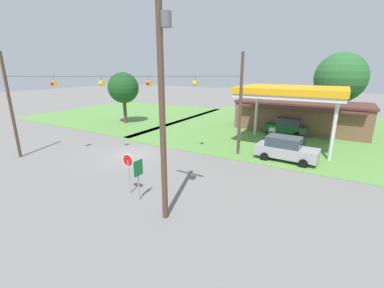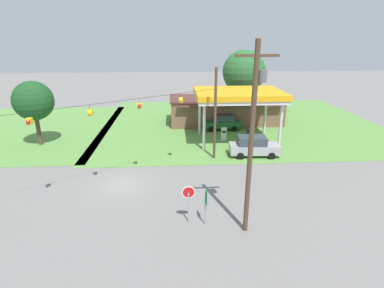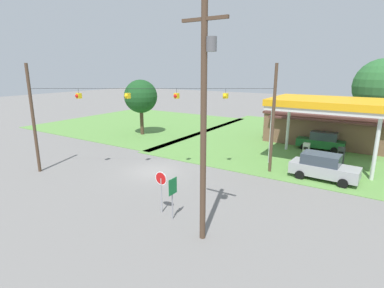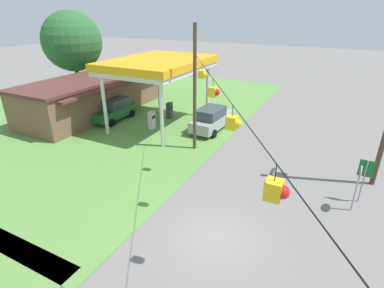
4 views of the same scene
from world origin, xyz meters
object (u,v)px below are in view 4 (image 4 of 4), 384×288
(fuel_pump_near, at_px, (152,121))
(tree_behind_station, at_px, (72,41))
(gas_station_store, at_px, (95,95))
(fuel_pump_far, at_px, (170,112))
(gas_station_canopy, at_px, (159,65))
(car_at_pumps_rear, at_px, (114,109))
(route_sign, at_px, (365,173))
(car_at_pumps_front, at_px, (211,119))
(stop_sign_roadside, at_px, (359,179))

(fuel_pump_near, bearing_deg, tree_behind_station, 69.50)
(gas_station_store, distance_m, fuel_pump_far, 7.73)
(gas_station_canopy, distance_m, fuel_pump_near, 4.58)
(car_at_pumps_rear, bearing_deg, gas_station_store, -106.86)
(route_sign, relative_size, tree_behind_station, 0.26)
(fuel_pump_near, xyz_separation_m, tree_behind_station, (4.99, 13.35, 5.33))
(gas_station_store, distance_m, fuel_pump_near, 7.74)
(car_at_pumps_front, bearing_deg, fuel_pump_near, 119.12)
(stop_sign_roadside, bearing_deg, tree_behind_station, -108.73)
(car_at_pumps_front, bearing_deg, gas_station_canopy, 102.54)
(tree_behind_station, bearing_deg, route_sign, -106.68)
(fuel_pump_near, distance_m, route_sign, 15.91)
(fuel_pump_far, bearing_deg, fuel_pump_near, 180.00)
(gas_station_store, height_order, fuel_pump_near, gas_station_store)
(gas_station_store, relative_size, tree_behind_station, 1.60)
(car_at_pumps_rear, bearing_deg, stop_sign_roadside, 74.54)
(fuel_pump_far, xyz_separation_m, car_at_pumps_rear, (-2.30, 4.46, 0.22))
(fuel_pump_far, bearing_deg, car_at_pumps_rear, 117.33)
(car_at_pumps_rear, xyz_separation_m, stop_sign_roadside, (-5.24, -19.61, 0.84))
(gas_station_store, bearing_deg, route_sign, -102.53)
(car_at_pumps_front, relative_size, car_at_pumps_rear, 1.07)
(gas_station_canopy, bearing_deg, fuel_pump_near, -179.94)
(gas_station_canopy, relative_size, stop_sign_roadside, 3.68)
(fuel_pump_far, relative_size, stop_sign_roadside, 0.64)
(fuel_pump_near, height_order, car_at_pumps_rear, car_at_pumps_rear)
(car_at_pumps_front, distance_m, tree_behind_station, 18.73)
(route_sign, bearing_deg, car_at_pumps_rear, 78.08)
(gas_station_canopy, distance_m, gas_station_store, 8.25)
(fuel_pump_near, relative_size, route_sign, 0.67)
(stop_sign_roadside, relative_size, route_sign, 1.04)
(fuel_pump_near, height_order, route_sign, route_sign)
(car_at_pumps_front, relative_size, stop_sign_roadside, 1.95)
(fuel_pump_far, bearing_deg, route_sign, -112.84)
(gas_station_canopy, distance_m, tree_behind_station, 13.85)
(stop_sign_roadside, height_order, route_sign, stop_sign_roadside)
(gas_station_canopy, xyz_separation_m, tree_behind_station, (3.56, 13.35, 0.99))
(gas_station_store, xyz_separation_m, car_at_pumps_front, (0.72, -11.99, -0.76))
(car_at_pumps_rear, distance_m, route_sign, 20.37)
(fuel_pump_near, relative_size, car_at_pumps_rear, 0.35)
(fuel_pump_far, bearing_deg, stop_sign_roadside, -116.47)
(gas_station_store, distance_m, car_at_pumps_rear, 3.30)
(gas_station_store, height_order, fuel_pump_far, gas_station_store)
(fuel_pump_near, height_order, tree_behind_station, tree_behind_station)
(car_at_pumps_rear, relative_size, tree_behind_station, 0.49)
(fuel_pump_near, distance_m, fuel_pump_far, 2.87)
(gas_station_canopy, relative_size, route_sign, 3.83)
(fuel_pump_near, height_order, car_at_pumps_front, car_at_pumps_front)
(fuel_pump_far, bearing_deg, car_at_pumps_front, -98.69)
(route_sign, bearing_deg, tree_behind_station, 73.32)
(stop_sign_roadside, bearing_deg, fuel_pump_near, -107.14)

